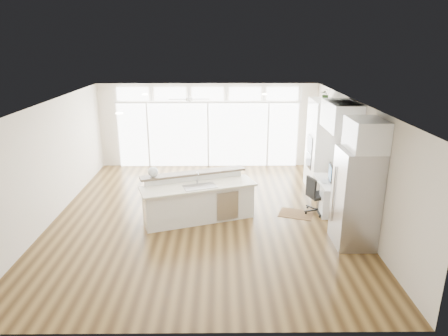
{
  "coord_description": "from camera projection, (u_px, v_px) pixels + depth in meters",
  "views": [
    {
      "loc": [
        0.4,
        -8.73,
        4.04
      ],
      "look_at": [
        0.49,
        0.6,
        1.01
      ],
      "focal_mm": 32.0,
      "sensor_mm": 36.0,
      "label": 1
    }
  ],
  "objects": [
    {
      "name": "framed_photos",
      "position": [
        342.0,
        149.0,
        10.02
      ],
      "size": [
        0.06,
        0.22,
        0.8
      ],
      "primitive_type": "cube",
      "color": "black",
      "rests_on": "wall_right"
    },
    {
      "name": "refrigerator",
      "position": [
        356.0,
        198.0,
        7.98
      ],
      "size": [
        0.76,
        0.9,
        2.0
      ],
      "primitive_type": "cube",
      "color": "#ADADB2",
      "rests_on": "floor"
    },
    {
      "name": "ceiling_fan",
      "position": [
        189.0,
        96.0,
        11.44
      ],
      "size": [
        1.16,
        1.16,
        0.32
      ],
      "primitive_type": "cube",
      "color": "silver",
      "rests_on": "ceiling"
    },
    {
      "name": "fishbowl",
      "position": [
        153.0,
        172.0,
        9.05
      ],
      "size": [
        0.31,
        0.31,
        0.23
      ],
      "primitive_type": "sphere",
      "rotation": [
        0.0,
        0.0,
        0.43
      ],
      "color": "silver",
      "rests_on": "kitchen_island"
    },
    {
      "name": "keyboard",
      "position": [
        323.0,
        181.0,
        9.62
      ],
      "size": [
        0.15,
        0.33,
        0.02
      ],
      "primitive_type": "cube",
      "rotation": [
        0.0,
        0.0,
        -0.11
      ],
      "color": "silver",
      "rests_on": "desk_nook"
    },
    {
      "name": "monitor",
      "position": [
        331.0,
        173.0,
        9.55
      ],
      "size": [
        0.17,
        0.54,
        0.44
      ],
      "primitive_type": "cube",
      "rotation": [
        0.0,
        0.0,
        -0.15
      ],
      "color": "black",
      "rests_on": "desk_nook"
    },
    {
      "name": "desk_nook",
      "position": [
        332.0,
        196.0,
        9.74
      ],
      "size": [
        0.72,
        1.3,
        0.76
      ],
      "primitive_type": "cube",
      "color": "white",
      "rests_on": "floor"
    },
    {
      "name": "kitchen_island",
      "position": [
        199.0,
        199.0,
        9.18
      ],
      "size": [
        2.8,
        1.78,
        1.04
      ],
      "primitive_type": "cube",
      "rotation": [
        0.0,
        0.0,
        0.33
      ],
      "color": "white",
      "rests_on": "floor"
    },
    {
      "name": "ceiling",
      "position": [
        202.0,
        103.0,
        8.71
      ],
      "size": [
        7.0,
        8.0,
        0.02
      ],
      "primitive_type": "cube",
      "color": "white",
      "rests_on": "wall_back"
    },
    {
      "name": "oven_cabinet",
      "position": [
        322.0,
        146.0,
        10.9
      ],
      "size": [
        0.64,
        1.2,
        2.5
      ],
      "primitive_type": "cube",
      "color": "white",
      "rests_on": "floor"
    },
    {
      "name": "wall_left",
      "position": [
        50.0,
        162.0,
        9.1
      ],
      "size": [
        0.04,
        8.0,
        2.7
      ],
      "primitive_type": "cube",
      "color": "beige",
      "rests_on": "floor"
    },
    {
      "name": "wall_back",
      "position": [
        208.0,
        126.0,
        12.93
      ],
      "size": [
        7.0,
        0.04,
        2.7
      ],
      "primitive_type": "cube",
      "color": "beige",
      "rests_on": "floor"
    },
    {
      "name": "wall_right",
      "position": [
        355.0,
        161.0,
        9.16
      ],
      "size": [
        0.04,
        8.0,
        2.7
      ],
      "primitive_type": "cube",
      "color": "beige",
      "rests_on": "floor"
    },
    {
      "name": "rug",
      "position": [
        296.0,
        214.0,
        9.64
      ],
      "size": [
        0.94,
        0.81,
        0.01
      ],
      "primitive_type": "cube",
      "rotation": [
        0.0,
        0.0,
        -0.34
      ],
      "color": "#3C2513",
      "rests_on": "floor"
    },
    {
      "name": "upper_cabinets",
      "position": [
        341.0,
        116.0,
        9.13
      ],
      "size": [
        0.64,
        1.3,
        0.64
      ],
      "primitive_type": "cube",
      "color": "white",
      "rests_on": "wall_right"
    },
    {
      "name": "transom_row",
      "position": [
        208.0,
        94.0,
        12.56
      ],
      "size": [
        5.9,
        0.06,
        0.4
      ],
      "primitive_type": "cube",
      "color": "silver",
      "rests_on": "wall_back"
    },
    {
      "name": "desk_window",
      "position": [
        350.0,
        150.0,
        9.38
      ],
      "size": [
        0.04,
        0.85,
        0.85
      ],
      "primitive_type": "cube",
      "color": "white",
      "rests_on": "wall_right"
    },
    {
      "name": "potted_plant",
      "position": [
        326.0,
        96.0,
        10.48
      ],
      "size": [
        0.27,
        0.3,
        0.23
      ],
      "primitive_type": "imported",
      "rotation": [
        0.0,
        0.0,
        -0.03
      ],
      "color": "#2C5123",
      "rests_on": "oven_cabinet"
    },
    {
      "name": "floor",
      "position": [
        204.0,
        216.0,
        9.55
      ],
      "size": [
        7.0,
        8.0,
        0.02
      ],
      "primitive_type": "cube",
      "color": "#412C14",
      "rests_on": "ground"
    },
    {
      "name": "recessed_lights",
      "position": [
        202.0,
        102.0,
        8.91
      ],
      "size": [
        3.4,
        3.0,
        0.02
      ],
      "primitive_type": "cube",
      "color": "beige",
      "rests_on": "ceiling"
    },
    {
      "name": "wall_front",
      "position": [
        191.0,
        250.0,
        5.32
      ],
      "size": [
        7.0,
        0.04,
        2.7
      ],
      "primitive_type": "cube",
      "color": "beige",
      "rests_on": "floor"
    },
    {
      "name": "glass_wall",
      "position": [
        208.0,
        135.0,
        12.97
      ],
      "size": [
        5.8,
        0.06,
        2.08
      ],
      "primitive_type": "cube",
      "color": "silver",
      "rests_on": "wall_back"
    },
    {
      "name": "office_chair",
      "position": [
        318.0,
        195.0,
        9.58
      ],
      "size": [
        0.58,
        0.56,
        0.91
      ],
      "primitive_type": "cube",
      "rotation": [
        0.0,
        0.0,
        0.32
      ],
      "color": "black",
      "rests_on": "floor"
    },
    {
      "name": "fridge_cabinet",
      "position": [
        366.0,
        135.0,
        7.58
      ],
      "size": [
        0.64,
        0.9,
        0.6
      ],
      "primitive_type": "cube",
      "color": "white",
      "rests_on": "wall_right"
    }
  ]
}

